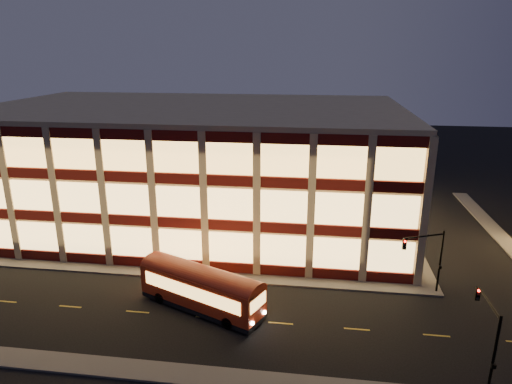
# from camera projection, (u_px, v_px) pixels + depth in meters

# --- Properties ---
(ground) EXTENTS (200.00, 200.00, 0.00)m
(ground) POSITION_uv_depth(u_px,v_px,m) (182.00, 279.00, 43.49)
(ground) COLOR black
(ground) RESTS_ON ground
(sidewalk_office_south) EXTENTS (54.00, 2.00, 0.15)m
(sidewalk_office_south) POSITION_uv_depth(u_px,v_px,m) (155.00, 272.00, 44.81)
(sidewalk_office_south) COLOR #514F4C
(sidewalk_office_south) RESTS_ON ground
(sidewalk_office_east) EXTENTS (2.00, 30.00, 0.15)m
(sidewalk_office_east) POSITION_uv_depth(u_px,v_px,m) (401.00, 226.00, 56.53)
(sidewalk_office_east) COLOR #514F4C
(sidewalk_office_east) RESTS_ON ground
(sidewalk_tower_west) EXTENTS (2.00, 30.00, 0.15)m
(sidewalk_tower_west) POSITION_uv_depth(u_px,v_px,m) (495.00, 230.00, 55.08)
(sidewalk_tower_west) COLOR #514F4C
(sidewalk_tower_west) RESTS_ON ground
(sidewalk_near) EXTENTS (100.00, 2.00, 0.15)m
(sidewalk_near) POSITION_uv_depth(u_px,v_px,m) (126.00, 369.00, 31.18)
(sidewalk_near) COLOR #514F4C
(sidewalk_near) RESTS_ON ground
(office_building) EXTENTS (50.45, 30.45, 14.50)m
(office_building) POSITION_uv_depth(u_px,v_px,m) (196.00, 163.00, 57.70)
(office_building) COLOR tan
(office_building) RESTS_ON ground
(traffic_signal_far) EXTENTS (3.79, 1.87, 6.00)m
(traffic_signal_far) POSITION_uv_depth(u_px,v_px,m) (428.00, 253.00, 39.58)
(traffic_signal_far) COLOR black
(traffic_signal_far) RESTS_ON ground
(traffic_signal_near) EXTENTS (0.32, 4.45, 6.00)m
(traffic_signal_near) POSITION_uv_depth(u_px,v_px,m) (488.00, 329.00, 28.75)
(traffic_signal_near) COLOR black
(traffic_signal_near) RESTS_ON ground
(trolley_bus) EXTENTS (11.32, 7.10, 3.78)m
(trolley_bus) POSITION_uv_depth(u_px,v_px,m) (201.00, 286.00, 38.00)
(trolley_bus) COLOR #9A1E08
(trolley_bus) RESTS_ON ground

